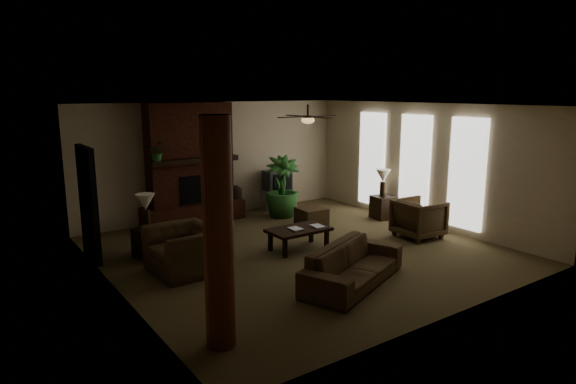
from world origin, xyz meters
TOP-DOWN VIEW (x-y plane):
  - room_shell at (0.00, 0.00)m, footprint 7.00×7.00m
  - fireplace at (-0.80, 3.22)m, footprint 2.40×0.70m
  - windows at (3.45, 0.20)m, footprint 0.08×3.65m
  - log_column at (-2.95, -2.40)m, footprint 0.36×0.36m
  - doorway at (-3.44, 1.80)m, footprint 0.10×1.00m
  - ceiling_fan at (0.40, 0.30)m, footprint 1.35×1.35m
  - sofa at (-0.29, -1.85)m, footprint 2.25×1.41m
  - armchair_left at (-2.30, 0.21)m, footprint 0.83×1.23m
  - armchair_right at (2.61, -0.71)m, footprint 0.87×0.92m
  - coffee_table at (0.02, 0.07)m, footprint 1.20×0.70m
  - ottoman at (1.34, 1.37)m, footprint 0.64×0.64m
  - tv_stand at (1.62, 3.15)m, footprint 0.96×0.73m
  - tv at (1.57, 3.14)m, footprint 0.70×0.59m
  - floor_vase at (0.32, 3.15)m, footprint 0.34×0.34m
  - floor_plant at (1.22, 2.41)m, footprint 1.30×1.69m
  - side_table_left at (-2.51, 1.30)m, footprint 0.65×0.65m
  - lamp_left at (-2.54, 1.36)m, footprint 0.37×0.37m
  - side_table_right at (3.15, 0.85)m, footprint 0.57×0.57m
  - lamp_right at (3.15, 0.89)m, footprint 0.37×0.37m
  - mantel_plant at (-1.70, 2.93)m, footprint 0.40×0.44m
  - mantel_vase at (0.05, 3.02)m, footprint 0.27×0.27m
  - book_a at (-0.19, 0.04)m, footprint 0.22×0.03m
  - book_b at (0.29, -0.04)m, footprint 0.21×0.04m

SIDE VIEW (x-z plane):
  - ottoman at x=1.34m, z-range 0.00..0.40m
  - tv_stand at x=1.62m, z-range 0.00..0.50m
  - side_table_left at x=-2.51m, z-range 0.00..0.55m
  - side_table_right at x=3.15m, z-range 0.00..0.55m
  - coffee_table at x=0.02m, z-range 0.16..0.59m
  - floor_plant at x=1.22m, z-range 0.00..0.84m
  - sofa at x=-0.29m, z-range 0.00..0.85m
  - floor_vase at x=0.32m, z-range 0.05..0.82m
  - armchair_right at x=2.61m, z-range 0.00..0.90m
  - armchair_left at x=-2.30m, z-range 0.00..1.05m
  - book_a at x=-0.19m, z-range 0.43..0.72m
  - book_b at x=0.29m, z-range 0.43..0.72m
  - tv at x=1.57m, z-range 0.50..1.02m
  - lamp_left at x=-2.54m, z-range 0.68..1.33m
  - lamp_right at x=3.15m, z-range 0.68..1.33m
  - doorway at x=-3.44m, z-range 0.00..2.10m
  - fireplace at x=-0.80m, z-range -0.24..2.56m
  - windows at x=3.45m, z-range 0.17..2.53m
  - log_column at x=-2.95m, z-range 0.00..2.80m
  - room_shell at x=0.00m, z-range -2.10..4.90m
  - mantel_vase at x=0.05m, z-range 1.56..1.78m
  - mantel_plant at x=-1.70m, z-range 1.56..1.89m
  - ceiling_fan at x=0.40m, z-range 2.34..2.72m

